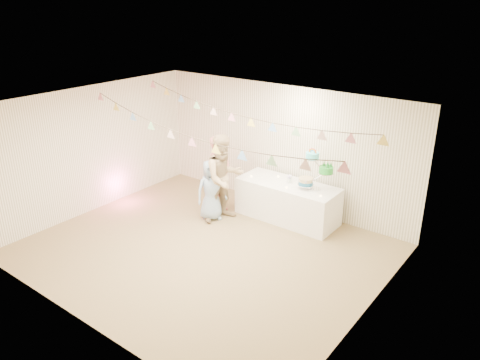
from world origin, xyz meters
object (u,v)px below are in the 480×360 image
Objects in this scene: person_adult_a at (219,175)px; person_adult_b at (224,178)px; cake_stand at (315,172)px; person_child at (211,190)px; table at (287,201)px.

person_adult_a is 0.92× the size of person_adult_b.
person_child is at bearing -151.18° from cake_stand.
person_child is at bearing -170.05° from person_adult_a.
cake_stand is at bearing -42.20° from person_adult_b.
cake_stand is 2.08m from person_child.
person_adult_a reaches higher than cake_stand.
person_child is at bearing -142.88° from table.
person_adult_b is at bearing -26.35° from person_child.
person_adult_b is 0.37m from person_child.
person_adult_a is 0.43m from person_child.
person_adult_b is 1.42× the size of person_child.
person_adult_b reaches higher than cake_stand.
table is 1.26× the size of person_adult_a.
person_adult_b is (0.31, -0.23, 0.07)m from person_adult_a.
person_adult_b reaches higher than table.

